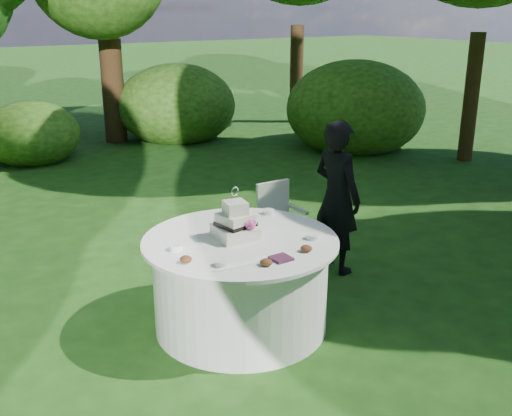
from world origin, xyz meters
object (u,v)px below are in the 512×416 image
at_px(cake, 236,224).
at_px(table, 241,283).
at_px(chair, 278,218).
at_px(guest, 337,197).
at_px(napkins, 281,258).

bearing_deg(cake, table, -73.65).
xyz_separation_m(table, cake, (-0.01, 0.04, 0.50)).
height_order(cake, chair, cake).
bearing_deg(chair, guest, -41.24).
bearing_deg(table, guest, 17.27).
height_order(napkins, table, napkins).
xyz_separation_m(napkins, guest, (1.37, 0.94, -0.02)).
xyz_separation_m(napkins, chair, (0.94, 1.32, -0.27)).
relative_size(table, cake, 3.67).
distance_m(guest, cake, 1.47).
height_order(guest, cake, guest).
relative_size(guest, cake, 3.57).
xyz_separation_m(guest, table, (-1.40, -0.43, -0.37)).
distance_m(napkins, guest, 1.66).
distance_m(napkins, cake, 0.56).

